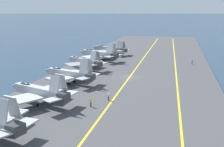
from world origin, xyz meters
The scene contains 12 objects.
ground_plane centered at (0.00, 0.00, 0.00)m, with size 2000.00×2000.00×0.00m, color #23384C.
carrier_deck centered at (0.00, 0.00, 0.20)m, with size 226.53×44.54×0.40m, color #424244.
deck_stripe_foul_line centered at (0.00, -12.25, 0.40)m, with size 203.88×0.36×0.01m, color yellow.
deck_stripe_centerline centered at (0.00, 0.00, 0.40)m, with size 203.88×0.36×0.01m, color yellow.
parked_jet_second centered at (-25.48, 13.09, 2.99)m, with size 11.96×15.23×6.44m.
parked_jet_third centered at (-9.87, 13.22, 2.89)m, with size 12.56×15.49×6.57m.
parked_jet_fourth centered at (6.42, 14.98, 2.84)m, with size 12.60×15.09×6.08m.
parked_jet_fifth centered at (21.21, 14.80, 2.82)m, with size 13.67×17.04×6.58m.
parked_jet_sixth centered at (35.47, 14.37, 2.58)m, with size 12.65×16.94×5.62m.
crew_white_vest centered at (-20.37, 0.75, 1.35)m, with size 0.31×0.41×1.73m.
crew_brown_vest centered at (22.04, -16.92, 1.30)m, with size 0.42×0.33×1.64m.
crew_yellow_vest centered at (-24.73, 3.05, 1.37)m, with size 0.45×0.40×1.77m.
Camera 1 is at (-71.90, -12.14, 18.29)m, focal length 45.00 mm.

